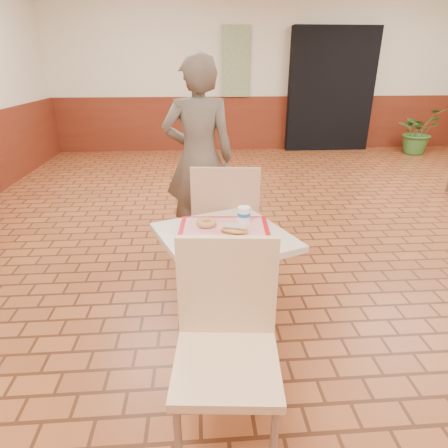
{
  "coord_description": "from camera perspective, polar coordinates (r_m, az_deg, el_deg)",
  "views": [
    {
      "loc": [
        -1.36,
        -2.41,
        1.56
      ],
      "look_at": [
        -1.22,
        -0.54,
        0.76
      ],
      "focal_mm": 30.0,
      "sensor_mm": 36.0,
      "label": 1
    }
  ],
  "objects": [
    {
      "name": "room_shell",
      "position": [
        2.77,
        26.8,
        19.64
      ],
      "size": [
        8.01,
        10.01,
        3.01
      ],
      "color": "brown",
      "rests_on": "ground"
    },
    {
      "name": "promo_poster",
      "position": [
        7.39,
        1.8,
        23.46
      ],
      "size": [
        0.5,
        0.03,
        1.2
      ],
      "primitive_type": "cube",
      "color": "gray",
      "rests_on": "wainscot_band"
    },
    {
      "name": "chair_main_back",
      "position": [
        2.62,
        0.24,
        0.22
      ],
      "size": [
        0.49,
        0.49,
        0.96
      ],
      "rotation": [
        0.0,
        0.0,
        3.05
      ],
      "color": "tan",
      "rests_on": "ground"
    },
    {
      "name": "potted_plant",
      "position": [
        8.02,
        27.44,
        12.43
      ],
      "size": [
        0.94,
        0.88,
        0.83
      ],
      "primitive_type": "imported",
      "rotation": [
        0.0,
        0.0,
        0.39
      ],
      "color": "#396F2C",
      "rests_on": "ground"
    },
    {
      "name": "long_john_donut",
      "position": [
        2.0,
        1.58,
        -0.84
      ],
      "size": [
        0.16,
        0.11,
        0.04
      ],
      "rotation": [
        0.0,
        0.0,
        -0.32
      ],
      "color": "gold",
      "rests_on": "serving_tray"
    },
    {
      "name": "chair_main_front",
      "position": [
        1.63,
        0.42,
        -16.86
      ],
      "size": [
        0.46,
        0.46,
        0.92
      ],
      "rotation": [
        0.0,
        0.0,
        -0.09
      ],
      "color": "#E6BA8A",
      "rests_on": "ground"
    },
    {
      "name": "paper_cup",
      "position": [
        2.13,
        3.06,
        1.43
      ],
      "size": [
        0.07,
        0.07,
        0.09
      ],
      "rotation": [
        0.0,
        0.0,
        0.22
      ],
      "color": "white",
      "rests_on": "serving_tray"
    },
    {
      "name": "serving_tray",
      "position": [
        2.06,
        -0.0,
        -1.15
      ],
      "size": [
        0.5,
        0.39,
        0.03
      ],
      "rotation": [
        0.0,
        0.0,
        -0.07
      ],
      "color": "red",
      "rests_on": "main_table"
    },
    {
      "name": "main_table",
      "position": [
        2.17,
        -0.0,
        -6.98
      ],
      "size": [
        0.66,
        0.66,
        0.7
      ],
      "rotation": [
        0.0,
        0.0,
        0.38
      ],
      "color": "beige",
      "rests_on": "ground"
    },
    {
      "name": "customer",
      "position": [
        3.23,
        -3.82,
        9.93
      ],
      "size": [
        0.61,
        0.41,
        1.65
      ],
      "primitive_type": "imported",
      "rotation": [
        0.0,
        0.0,
        3.16
      ],
      "color": "#63594D",
      "rests_on": "ground"
    },
    {
      "name": "corridor_doorway",
      "position": [
        7.74,
        15.95,
        18.93
      ],
      "size": [
        1.6,
        0.22,
        2.2
      ],
      "primitive_type": "cube",
      "color": "black",
      "rests_on": "ground"
    },
    {
      "name": "ring_donut",
      "position": [
        2.09,
        -2.7,
        0.19
      ],
      "size": [
        0.15,
        0.15,
        0.04
      ],
      "primitive_type": "torus",
      "rotation": [
        0.0,
        0.0,
        -0.36
      ],
      "color": "#B87C43",
      "rests_on": "serving_tray"
    },
    {
      "name": "wainscot_band",
      "position": [
        2.97,
        23.37,
        0.22
      ],
      "size": [
        8.0,
        10.0,
        1.0
      ],
      "color": "maroon",
      "rests_on": "ground"
    }
  ]
}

